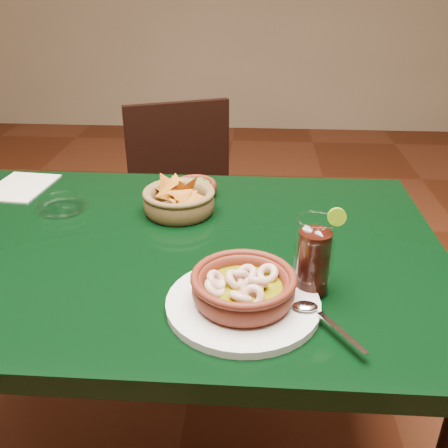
# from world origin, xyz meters

# --- Properties ---
(dining_table) EXTENTS (1.20, 0.80, 0.75)m
(dining_table) POSITION_xyz_m (0.00, 0.00, 0.65)
(dining_table) COLOR black
(dining_table) RESTS_ON ground
(dining_chair) EXTENTS (0.51, 0.51, 0.86)m
(dining_chair) POSITION_xyz_m (-0.04, 0.70, 0.47)
(dining_chair) COLOR black
(dining_chair) RESTS_ON ground
(shrimp_plate) EXTENTS (0.32, 0.27, 0.08)m
(shrimp_plate) POSITION_xyz_m (0.19, -0.22, 0.78)
(shrimp_plate) COLOR silver
(shrimp_plate) RESTS_ON dining_table
(chip_basket) EXTENTS (0.20, 0.20, 0.11)m
(chip_basket) POSITION_xyz_m (0.02, 0.15, 0.78)
(chip_basket) COLOR brown
(chip_basket) RESTS_ON dining_table
(guacamole_ramekin) EXTENTS (0.13, 0.13, 0.04)m
(guacamole_ramekin) POSITION_xyz_m (0.05, 0.26, 0.77)
(guacamole_ramekin) COLOR #511A0F
(guacamole_ramekin) RESTS_ON dining_table
(cola_drink) EXTENTS (0.14, 0.14, 0.17)m
(cola_drink) POSITION_xyz_m (0.31, -0.16, 0.82)
(cola_drink) COLOR white
(cola_drink) RESTS_ON dining_table
(glass_ashtray) EXTENTS (0.13, 0.13, 0.03)m
(glass_ashtray) POSITION_xyz_m (-0.26, 0.15, 0.76)
(glass_ashtray) COLOR white
(glass_ashtray) RESTS_ON dining_table
(paper_menu) EXTENTS (0.16, 0.20, 0.00)m
(paper_menu) POSITION_xyz_m (-0.43, 0.28, 0.75)
(paper_menu) COLOR beige
(paper_menu) RESTS_ON dining_table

